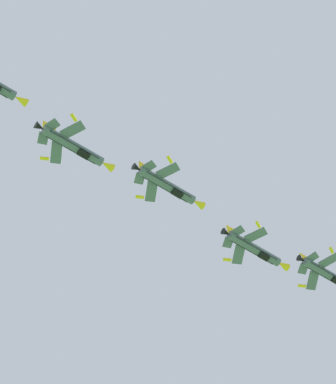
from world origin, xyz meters
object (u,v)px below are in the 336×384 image
Objects in this scene: fighter_jet_left_wing at (255,249)px; fighter_jet_right_wing at (168,186)px; fighter_jet_lead at (328,275)px; fighter_jet_left_outer at (74,147)px.

fighter_jet_right_wing is (-17.15, -11.20, 3.87)m from fighter_jet_left_wing.
fighter_jet_lead is 1.00× the size of fighter_jet_left_outer.
fighter_jet_right_wing is at bearing -89.69° from fighter_jet_left_wing.
fighter_jet_lead is at bearing 85.72° from fighter_jet_left_wing.
fighter_jet_right_wing is (-33.03, -19.84, 0.92)m from fighter_jet_lead.
fighter_jet_left_wing is 39.95m from fighter_jet_left_outer.
fighter_jet_lead is 57.98m from fighter_jet_left_outer.
fighter_jet_right_wing reaches higher than fighter_jet_lead.
fighter_jet_lead is 18.32m from fighter_jet_left_wing.
fighter_jet_right_wing reaches higher than fighter_jet_left_wing.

